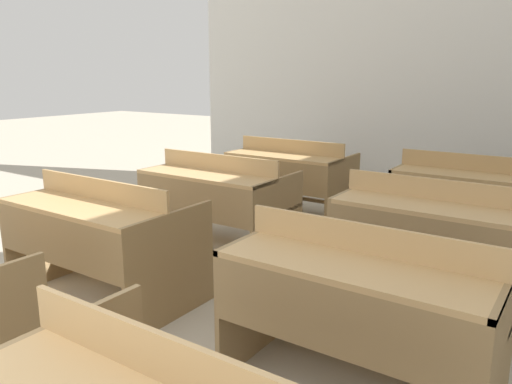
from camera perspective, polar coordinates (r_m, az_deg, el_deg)
The scene contains 7 objects.
wall_back at distance 6.20m, azimuth 16.86°, elevation 12.54°, with size 5.85×0.06×3.00m.
bench_second_left at distance 3.54m, azimuth -17.33°, elevation -4.67°, with size 1.24×0.78×0.85m.
bench_second_right at distance 2.48m, azimuth 11.96°, elevation -12.18°, with size 1.24×0.78×0.85m.
bench_third_left at distance 4.40m, azimuth -4.49°, elevation -0.63°, with size 1.24×0.78×0.85m.
bench_third_right at distance 3.59m, azimuth 19.47°, elevation -4.61°, with size 1.24×0.78×0.85m.
bench_back_left at distance 5.39m, azimuth 3.85°, elevation 1.96°, with size 1.24×0.78×0.85m.
bench_back_right at distance 4.77m, azimuth 23.18°, elevation -0.60°, with size 1.24×0.78×0.85m.
Camera 1 is at (1.88, 0.37, 1.52)m, focal length 35.00 mm.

